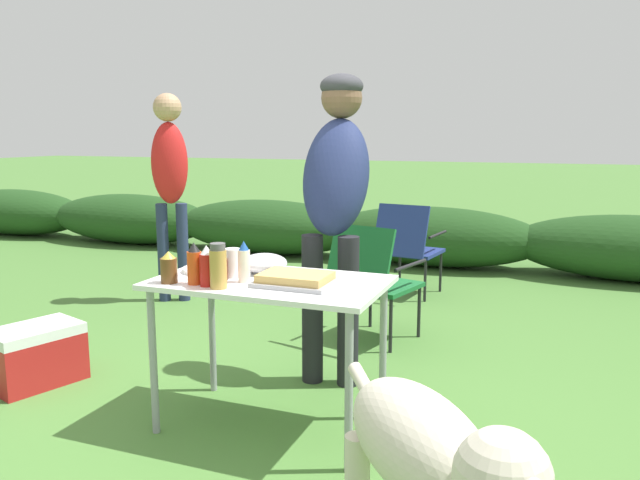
# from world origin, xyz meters

# --- Properties ---
(ground_plane) EXTENTS (60.00, 60.00, 0.00)m
(ground_plane) POSITION_xyz_m (0.00, 0.00, 0.00)
(ground_plane) COLOR #477533
(shrub_hedge) EXTENTS (14.40, 0.90, 0.65)m
(shrub_hedge) POSITION_xyz_m (0.00, 4.09, 0.32)
(shrub_hedge) COLOR #1E4219
(shrub_hedge) RESTS_ON ground
(folding_table) EXTENTS (1.10, 0.64, 0.74)m
(folding_table) POSITION_xyz_m (0.00, 0.00, 0.66)
(folding_table) COLOR white
(folding_table) RESTS_ON ground
(food_tray) EXTENTS (0.36, 0.26, 0.06)m
(food_tray) POSITION_xyz_m (0.15, -0.05, 0.77)
(food_tray) COLOR #9E9EA3
(food_tray) RESTS_ON folding_table
(plate_stack) EXTENTS (0.25, 0.25, 0.02)m
(plate_stack) POSITION_xyz_m (-0.37, 0.05, 0.75)
(plate_stack) COLOR white
(plate_stack) RESTS_ON folding_table
(mixing_bowl) EXTENTS (0.24, 0.24, 0.09)m
(mixing_bowl) POSITION_xyz_m (-0.10, 0.14, 0.79)
(mixing_bowl) COLOR silver
(mixing_bowl) RESTS_ON folding_table
(paper_cup_stack) EXTENTS (0.08, 0.08, 0.14)m
(paper_cup_stack) POSITION_xyz_m (-0.20, -0.01, 0.81)
(paper_cup_stack) COLOR white
(paper_cup_stack) RESTS_ON folding_table
(ketchup_bottle) EXTENTS (0.07, 0.07, 0.19)m
(ketchup_bottle) POSITION_xyz_m (-0.22, -0.21, 0.83)
(ketchup_bottle) COLOR red
(ketchup_bottle) RESTS_ON folding_table
(hot_sauce_bottle) EXTENTS (0.07, 0.07, 0.20)m
(hot_sauce_bottle) POSITION_xyz_m (-0.29, -0.20, 0.83)
(hot_sauce_bottle) COLOR #CC4214
(hot_sauce_bottle) RESTS_ON folding_table
(spice_jar) EXTENTS (0.08, 0.08, 0.21)m
(spice_jar) POSITION_xyz_m (-0.14, -0.23, 0.84)
(spice_jar) COLOR #B2893D
(spice_jar) RESTS_ON folding_table
(mayo_bottle) EXTENTS (0.06, 0.06, 0.20)m
(mayo_bottle) POSITION_xyz_m (-0.09, -0.08, 0.83)
(mayo_bottle) COLOR silver
(mayo_bottle) RESTS_ON folding_table
(bbq_sauce_bottle) EXTENTS (0.07, 0.07, 0.13)m
(bbq_sauce_bottle) POSITION_xyz_m (-0.22, -0.08, 0.80)
(bbq_sauce_bottle) COLOR #562314
(bbq_sauce_bottle) RESTS_ON folding_table
(beer_bottle) EXTENTS (0.08, 0.08, 0.15)m
(beer_bottle) POSITION_xyz_m (-0.41, -0.22, 0.81)
(beer_bottle) COLOR brown
(beer_bottle) RESTS_ON folding_table
(standing_person_in_navy_coat) EXTENTS (0.43, 0.55, 1.77)m
(standing_person_in_navy_coat) POSITION_xyz_m (0.07, 0.74, 1.12)
(standing_person_in_navy_coat) COLOR black
(standing_person_in_navy_coat) RESTS_ON ground
(standing_person_in_olive_jacket) EXTENTS (0.37, 0.33, 1.76)m
(standing_person_in_olive_jacket) POSITION_xyz_m (-1.80, 1.83, 1.10)
(standing_person_in_olive_jacket) COLOR #232D4C
(standing_person_in_olive_jacket) RESTS_ON ground
(dog) EXTENTS (0.76, 0.86, 0.76)m
(dog) POSITION_xyz_m (0.96, -0.98, 0.52)
(dog) COLOR beige
(dog) RESTS_ON ground
(camp_chair_green_behind_table) EXTENTS (0.55, 0.65, 0.83)m
(camp_chair_green_behind_table) POSITION_xyz_m (0.05, 2.69, 0.47)
(camp_chair_green_behind_table) COLOR navy
(camp_chair_green_behind_table) RESTS_ON ground
(camp_chair_near_hedge) EXTENTS (0.61, 0.69, 0.83)m
(camp_chair_near_hedge) POSITION_xyz_m (0.11, 1.36, 0.47)
(camp_chair_near_hedge) COLOR #19602D
(camp_chair_near_hedge) RESTS_ON ground
(cooler_box) EXTENTS (0.46, 0.56, 0.34)m
(cooler_box) POSITION_xyz_m (-1.50, -0.01, 0.17)
(cooler_box) COLOR #B21E1E
(cooler_box) RESTS_ON ground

